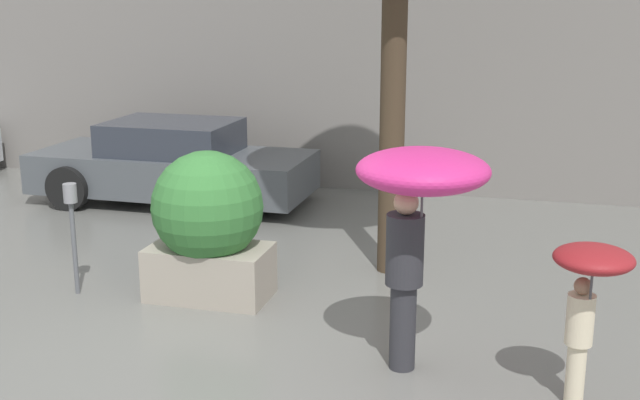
{
  "coord_description": "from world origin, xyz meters",
  "views": [
    {
      "loc": [
        2.88,
        -6.09,
        3.1
      ],
      "look_at": [
        0.83,
        1.6,
        1.05
      ],
      "focal_mm": 45.0,
      "sensor_mm": 36.0,
      "label": 1
    }
  ],
  "objects_px": {
    "person_adult": "(419,193)",
    "parking_meter": "(72,215)",
    "person_child": "(589,284)",
    "planter_box": "(208,223)",
    "parked_car_near": "(173,164)"
  },
  "relations": [
    {
      "from": "planter_box",
      "to": "person_child",
      "type": "bearing_deg",
      "value": -21.53
    },
    {
      "from": "person_adult",
      "to": "parked_car_near",
      "type": "distance_m",
      "value": 6.54
    },
    {
      "from": "person_adult",
      "to": "parking_meter",
      "type": "xyz_separation_m",
      "value": [
        -3.74,
        0.89,
        -0.69
      ]
    },
    {
      "from": "planter_box",
      "to": "parking_meter",
      "type": "bearing_deg",
      "value": -169.45
    },
    {
      "from": "person_child",
      "to": "person_adult",
      "type": "bearing_deg",
      "value": -135.08
    },
    {
      "from": "person_child",
      "to": "parking_meter",
      "type": "relative_size",
      "value": 1.1
    },
    {
      "from": "planter_box",
      "to": "parked_car_near",
      "type": "relative_size",
      "value": 0.37
    },
    {
      "from": "planter_box",
      "to": "person_adult",
      "type": "relative_size",
      "value": 0.82
    },
    {
      "from": "person_adult",
      "to": "planter_box",
      "type": "bearing_deg",
      "value": 173.41
    },
    {
      "from": "person_adult",
      "to": "parking_meter",
      "type": "height_order",
      "value": "person_adult"
    },
    {
      "from": "person_adult",
      "to": "parked_car_near",
      "type": "xyz_separation_m",
      "value": [
        -4.4,
        4.74,
        -0.97
      ]
    },
    {
      "from": "planter_box",
      "to": "parking_meter",
      "type": "distance_m",
      "value": 1.44
    },
    {
      "from": "planter_box",
      "to": "person_adult",
      "type": "distance_m",
      "value": 2.7
    },
    {
      "from": "parked_car_near",
      "to": "planter_box",
      "type": "bearing_deg",
      "value": -149.46
    },
    {
      "from": "person_adult",
      "to": "parking_meter",
      "type": "bearing_deg",
      "value": -173.59
    }
  ]
}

